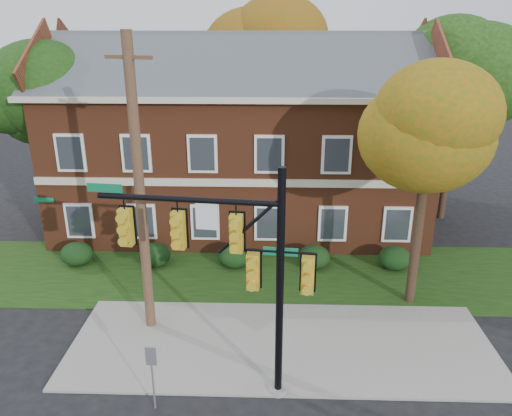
{
  "coord_description": "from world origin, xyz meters",
  "views": [
    {
      "loc": [
        -0.41,
        -13.05,
        10.12
      ],
      "look_at": [
        -0.92,
        3.0,
        4.16
      ],
      "focal_mm": 35.0,
      "sensor_mm": 36.0,
      "label": 1
    }
  ],
  "objects_px": {
    "hedge_far_left": "(77,254)",
    "tree_near_right": "(438,132)",
    "apartment_building": "(240,131)",
    "hedge_far_right": "(394,258)",
    "traffic_signal": "(235,259)",
    "tree_far_rear": "(269,45)",
    "tree_right_rear": "(469,66)",
    "hedge_center": "(234,256)",
    "utility_pole": "(140,191)",
    "tree_left_rear": "(36,100)",
    "sign_post": "(152,368)",
    "hedge_left": "(155,255)",
    "hedge_right": "(314,257)"
  },
  "relations": [
    {
      "from": "apartment_building",
      "to": "utility_pole",
      "type": "distance_m",
      "value": 10.29
    },
    {
      "from": "tree_right_rear",
      "to": "hedge_left",
      "type": "bearing_deg",
      "value": -157.58
    },
    {
      "from": "tree_right_rear",
      "to": "utility_pole",
      "type": "relative_size",
      "value": 1.07
    },
    {
      "from": "hedge_far_left",
      "to": "tree_near_right",
      "type": "distance_m",
      "value": 15.75
    },
    {
      "from": "utility_pole",
      "to": "apartment_building",
      "type": "bearing_deg",
      "value": 91.44
    },
    {
      "from": "hedge_far_right",
      "to": "utility_pole",
      "type": "xyz_separation_m",
      "value": [
        -9.62,
        -4.7,
        4.53
      ]
    },
    {
      "from": "traffic_signal",
      "to": "tree_right_rear",
      "type": "bearing_deg",
      "value": 59.02
    },
    {
      "from": "hedge_left",
      "to": "hedge_far_right",
      "type": "bearing_deg",
      "value": 0.0
    },
    {
      "from": "hedge_far_left",
      "to": "tree_right_rear",
      "type": "distance_m",
      "value": 20.75
    },
    {
      "from": "tree_near_right",
      "to": "tree_far_rear",
      "type": "relative_size",
      "value": 0.74
    },
    {
      "from": "hedge_left",
      "to": "tree_left_rear",
      "type": "distance_m",
      "value": 9.69
    },
    {
      "from": "hedge_far_left",
      "to": "sign_post",
      "type": "distance_m",
      "value": 10.28
    },
    {
      "from": "hedge_far_right",
      "to": "traffic_signal",
      "type": "xyz_separation_m",
      "value": [
        -6.36,
        -7.81,
        3.7
      ]
    },
    {
      "from": "traffic_signal",
      "to": "tree_far_rear",
      "type": "bearing_deg",
      "value": 94.59
    },
    {
      "from": "tree_near_right",
      "to": "hedge_left",
      "type": "bearing_deg",
      "value": 165.19
    },
    {
      "from": "utility_pole",
      "to": "traffic_signal",
      "type": "bearing_deg",
      "value": -27.41
    },
    {
      "from": "hedge_left",
      "to": "sign_post",
      "type": "xyz_separation_m",
      "value": [
        1.92,
        -8.7,
        0.84
      ]
    },
    {
      "from": "hedge_center",
      "to": "tree_right_rear",
      "type": "xyz_separation_m",
      "value": [
        11.31,
        6.11,
        7.6
      ]
    },
    {
      "from": "tree_right_rear",
      "to": "utility_pole",
      "type": "distance_m",
      "value": 17.9
    },
    {
      "from": "utility_pole",
      "to": "sign_post",
      "type": "relative_size",
      "value": 4.94
    },
    {
      "from": "tree_near_right",
      "to": "utility_pole",
      "type": "height_order",
      "value": "utility_pole"
    },
    {
      "from": "hedge_right",
      "to": "hedge_far_right",
      "type": "xyz_separation_m",
      "value": [
        3.5,
        0.0,
        0.0
      ]
    },
    {
      "from": "utility_pole",
      "to": "hedge_center",
      "type": "bearing_deg",
      "value": 77.06
    },
    {
      "from": "hedge_far_right",
      "to": "hedge_left",
      "type": "bearing_deg",
      "value": 180.0
    },
    {
      "from": "hedge_right",
      "to": "tree_near_right",
      "type": "distance_m",
      "value": 7.72
    },
    {
      "from": "apartment_building",
      "to": "tree_near_right",
      "type": "relative_size",
      "value": 2.19
    },
    {
      "from": "hedge_left",
      "to": "tree_left_rear",
      "type": "xyz_separation_m",
      "value": [
        -6.23,
        4.14,
        6.16
      ]
    },
    {
      "from": "tree_near_right",
      "to": "sign_post",
      "type": "distance_m",
      "value": 11.83
    },
    {
      "from": "tree_left_rear",
      "to": "tree_far_rear",
      "type": "height_order",
      "value": "tree_far_rear"
    },
    {
      "from": "hedge_far_right",
      "to": "tree_left_rear",
      "type": "xyz_separation_m",
      "value": [
        -16.73,
        4.14,
        6.16
      ]
    },
    {
      "from": "tree_near_right",
      "to": "traffic_signal",
      "type": "xyz_separation_m",
      "value": [
        -6.58,
        -4.97,
        -2.44
      ]
    },
    {
      "from": "hedge_left",
      "to": "hedge_right",
      "type": "relative_size",
      "value": 1.0
    },
    {
      "from": "tree_far_rear",
      "to": "traffic_signal",
      "type": "distance_m",
      "value": 21.42
    },
    {
      "from": "hedge_center",
      "to": "hedge_far_right",
      "type": "distance_m",
      "value": 7.0
    },
    {
      "from": "utility_pole",
      "to": "tree_right_rear",
      "type": "bearing_deg",
      "value": 53.99
    },
    {
      "from": "traffic_signal",
      "to": "hedge_center",
      "type": "bearing_deg",
      "value": 101.21
    },
    {
      "from": "hedge_far_left",
      "to": "utility_pole",
      "type": "height_order",
      "value": "utility_pole"
    },
    {
      "from": "apartment_building",
      "to": "tree_right_rear",
      "type": "relative_size",
      "value": 1.77
    },
    {
      "from": "hedge_far_right",
      "to": "tree_near_right",
      "type": "xyz_separation_m",
      "value": [
        0.22,
        -2.83,
        6.14
      ]
    },
    {
      "from": "hedge_center",
      "to": "traffic_signal",
      "type": "relative_size",
      "value": 0.21
    },
    {
      "from": "tree_left_rear",
      "to": "sign_post",
      "type": "relative_size",
      "value": 4.4
    },
    {
      "from": "hedge_far_right",
      "to": "sign_post",
      "type": "distance_m",
      "value": 12.25
    },
    {
      "from": "apartment_building",
      "to": "tree_right_rear",
      "type": "distance_m",
      "value": 11.77
    },
    {
      "from": "hedge_left",
      "to": "hedge_right",
      "type": "distance_m",
      "value": 7.0
    },
    {
      "from": "hedge_center",
      "to": "hedge_right",
      "type": "bearing_deg",
      "value": 0.0
    },
    {
      "from": "tree_near_right",
      "to": "tree_left_rear",
      "type": "bearing_deg",
      "value": 157.64
    },
    {
      "from": "tree_near_right",
      "to": "hedge_far_right",
      "type": "bearing_deg",
      "value": 94.52
    },
    {
      "from": "hedge_far_left",
      "to": "utility_pole",
      "type": "xyz_separation_m",
      "value": [
        4.38,
        -4.7,
        4.53
      ]
    },
    {
      "from": "hedge_right",
      "to": "utility_pole",
      "type": "height_order",
      "value": "utility_pole"
    },
    {
      "from": "hedge_far_left",
      "to": "tree_left_rear",
      "type": "distance_m",
      "value": 7.9
    }
  ]
}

